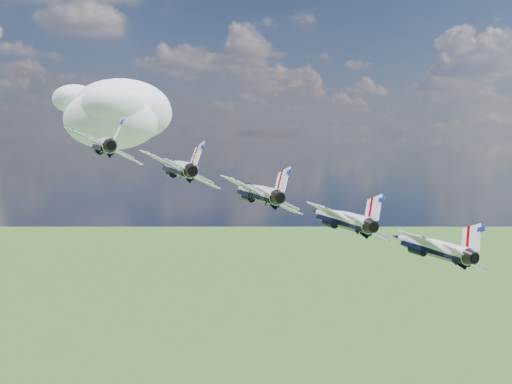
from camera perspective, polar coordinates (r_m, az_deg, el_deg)
name	(u,v)px	position (r m, az deg, el deg)	size (l,w,h in m)	color
cloud_far	(126,110)	(293.48, -12.86, 7.96)	(70.07, 55.06, 27.53)	white
jet_0	(103,145)	(83.92, -15.01, 4.60)	(10.88, 16.11, 4.81)	white
jet_1	(177,168)	(79.22, -7.87, 2.43)	(10.88, 16.11, 4.81)	white
jet_2	(256,192)	(76.02, 0.00, 0.00)	(10.88, 16.11, 4.81)	white
jet_3	(340,218)	(74.50, 8.37, -2.59)	(10.88, 16.11, 4.81)	white
jet_4	(429,246)	(74.77, 16.92, -5.16)	(10.88, 16.11, 4.81)	white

